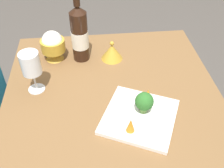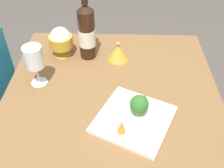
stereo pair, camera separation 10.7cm
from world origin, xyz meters
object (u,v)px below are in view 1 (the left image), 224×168
(rice_bowl_lid, at_px, (112,52))
(serving_plate, at_px, (140,117))
(carrot_garnish_left, at_px, (148,96))
(wine_glass, at_px, (31,64))
(wine_bottle, at_px, (80,34))
(rice_bowl, at_px, (53,45))
(broccoli_floret, at_px, (144,102))
(carrot_garnish_right, at_px, (131,125))

(rice_bowl_lid, distance_m, serving_plate, 0.39)
(carrot_garnish_left, bearing_deg, wine_glass, -107.11)
(wine_bottle, relative_size, wine_glass, 1.85)
(carrot_garnish_left, bearing_deg, wine_bottle, -143.84)
(serving_plate, height_order, carrot_garnish_left, carrot_garnish_left)
(carrot_garnish_left, bearing_deg, serving_plate, -31.61)
(rice_bowl, distance_m, rice_bowl_lid, 0.27)
(rice_bowl_lid, bearing_deg, carrot_garnish_left, 17.93)
(wine_bottle, height_order, rice_bowl, wine_bottle)
(wine_glass, xyz_separation_m, broccoli_floret, (0.18, 0.41, -0.06))
(serving_plate, height_order, broccoli_floret, broccoli_floret)
(rice_bowl_lid, distance_m, carrot_garnish_left, 0.33)
(wine_glass, bearing_deg, carrot_garnish_left, 72.89)
(wine_glass, relative_size, carrot_garnish_left, 2.83)
(rice_bowl_lid, height_order, carrot_garnish_right, rice_bowl_lid)
(wine_bottle, xyz_separation_m, rice_bowl_lid, (0.02, 0.14, -0.09))
(wine_glass, distance_m, carrot_garnish_right, 0.44)
(rice_bowl, bearing_deg, carrot_garnish_left, 47.02)
(rice_bowl, height_order, broccoli_floret, rice_bowl)
(carrot_garnish_right, bearing_deg, rice_bowl, -149.05)
(broccoli_floret, relative_size, carrot_garnish_left, 1.36)
(wine_bottle, bearing_deg, wine_glass, -43.01)
(carrot_garnish_right, bearing_deg, wine_glass, -127.16)
(rice_bowl, bearing_deg, serving_plate, 38.83)
(wine_bottle, relative_size, serving_plate, 1.00)
(rice_bowl, xyz_separation_m, broccoli_floret, (0.39, 0.35, -0.01))
(rice_bowl, relative_size, serving_plate, 0.43)
(wine_bottle, xyz_separation_m, broccoli_floret, (0.38, 0.22, -0.07))
(serving_plate, bearing_deg, carrot_garnish_right, -34.70)
(carrot_garnish_left, height_order, carrot_garnish_right, carrot_garnish_left)
(wine_glass, xyz_separation_m, carrot_garnish_left, (0.13, 0.43, -0.08))
(wine_bottle, relative_size, broccoli_floret, 3.87)
(wine_glass, relative_size, rice_bowl, 1.26)
(rice_bowl_lid, height_order, broccoli_floret, broccoli_floret)
(rice_bowl, xyz_separation_m, carrot_garnish_left, (0.34, 0.37, -0.03))
(wine_bottle, bearing_deg, carrot_garnish_right, 18.94)
(wine_bottle, xyz_separation_m, serving_plate, (0.40, 0.20, -0.12))
(rice_bowl, height_order, serving_plate, rice_bowl)
(wine_bottle, distance_m, rice_bowl, 0.14)
(rice_bowl_lid, xyz_separation_m, carrot_garnish_right, (0.45, 0.02, 0.01))
(wine_bottle, relative_size, carrot_garnish_right, 5.92)
(wine_bottle, height_order, broccoli_floret, wine_bottle)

